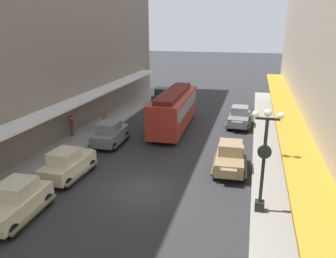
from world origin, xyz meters
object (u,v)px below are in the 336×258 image
at_px(parked_car_0, 110,133).
at_px(parked_car_5, 68,163).
at_px(pedestrian_0, 104,118).
at_px(streetcar, 174,108).
at_px(parked_car_1, 239,117).
at_px(fire_hydrant, 50,164).
at_px(parked_car_2, 162,95).
at_px(pedestrian_1, 72,126).
at_px(parked_car_4, 230,157).
at_px(parked_car_3, 15,201).
at_px(lamp_post_with_clock, 264,157).

relative_size(parked_car_0, parked_car_5, 1.00).
bearing_deg(pedestrian_0, parked_car_0, -58.62).
xyz_separation_m(streetcar, pedestrian_0, (-6.09, -1.41, -0.91)).
xyz_separation_m(parked_car_1, fire_hydrant, (-11.01, -12.97, -0.38)).
xyz_separation_m(parked_car_2, pedestrian_0, (-2.32, -11.13, 0.05)).
distance_m(parked_car_2, fire_hydrant, 20.52).
bearing_deg(fire_hydrant, pedestrian_1, 108.56).
bearing_deg(fire_hydrant, parked_car_4, 15.54).
height_order(parked_car_1, parked_car_3, same).
distance_m(parked_car_0, pedestrian_1, 3.84).
xyz_separation_m(parked_car_1, parked_car_3, (-9.50, -17.99, 0.00)).
relative_size(parked_car_1, pedestrian_0, 2.62).
xyz_separation_m(parked_car_3, lamp_post_with_clock, (11.24, 3.42, 2.04)).
bearing_deg(parked_car_1, parked_car_5, -125.30).
bearing_deg(parked_car_0, fire_hydrant, -106.08).
bearing_deg(pedestrian_1, parked_car_1, 26.56).
xyz_separation_m(lamp_post_with_clock, fire_hydrant, (-12.75, 1.60, -2.42)).
distance_m(parked_car_3, pedestrian_0, 14.51).
xyz_separation_m(parked_car_3, streetcar, (3.91, 15.75, 0.96)).
relative_size(parked_car_5, fire_hydrant, 5.24).
bearing_deg(parked_car_5, pedestrian_0, 102.73).
distance_m(parked_car_3, parked_car_4, 12.40).
height_order(lamp_post_with_clock, pedestrian_1, lamp_post_with_clock).
relative_size(parked_car_1, parked_car_3, 1.00).
relative_size(parked_car_0, streetcar, 0.44).
height_order(parked_car_2, parked_car_4, same).
bearing_deg(parked_car_4, parked_car_2, 118.06).
distance_m(parked_car_2, lamp_post_with_clock, 24.77).
relative_size(parked_car_1, parked_car_4, 1.00).
xyz_separation_m(parked_car_0, streetcar, (3.81, 5.15, 0.96)).
relative_size(parked_car_2, parked_car_3, 1.00).
distance_m(parked_car_2, parked_car_4, 19.73).
xyz_separation_m(parked_car_0, pedestrian_1, (-3.76, 0.81, 0.07)).
relative_size(parked_car_5, pedestrian_1, 2.58).
xyz_separation_m(parked_car_4, streetcar, (-5.52, 7.69, 0.96)).
relative_size(parked_car_2, lamp_post_with_clock, 0.84).
height_order(parked_car_4, pedestrian_0, parked_car_4).
xyz_separation_m(parked_car_2, streetcar, (3.76, -9.72, 0.96)).
bearing_deg(parked_car_5, fire_hydrant, 164.63).
xyz_separation_m(parked_car_1, pedestrian_1, (-13.15, -6.58, 0.07)).
distance_m(parked_car_0, parked_car_3, 10.60).
distance_m(parked_car_3, fire_hydrant, 5.26).
relative_size(parked_car_2, fire_hydrant, 5.26).
distance_m(lamp_post_with_clock, pedestrian_0, 17.42).
relative_size(parked_car_0, pedestrian_0, 2.62).
distance_m(parked_car_5, streetcar, 11.85).
bearing_deg(fire_hydrant, parked_car_0, 73.92).
bearing_deg(parked_car_0, pedestrian_1, 167.84).
bearing_deg(streetcar, parked_car_0, -126.46).
height_order(parked_car_2, pedestrian_0, parked_car_2).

